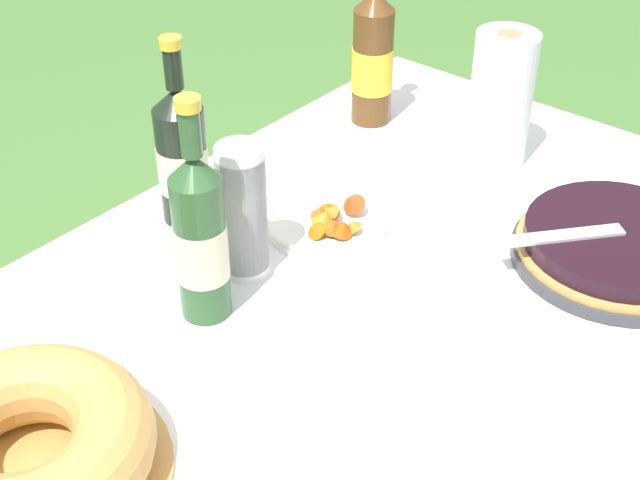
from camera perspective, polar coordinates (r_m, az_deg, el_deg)
name	(u,v)px	position (r m, az deg, el deg)	size (l,w,h in m)	color
garden_table	(360,356)	(1.32, 2.57, -7.40)	(1.52, 0.97, 0.72)	brown
tablecloth	(361,326)	(1.28, 2.63, -5.50)	(1.53, 0.98, 0.10)	white
berry_tart	(618,247)	(1.43, 18.52, -0.42)	(0.32, 0.32, 0.06)	#38383D
serving_knife	(640,226)	(1.43, 19.82, 0.86)	(0.30, 0.26, 0.01)	silver
bundt_cake	(25,448)	(1.08, -18.38, -12.54)	(0.33, 0.33, 0.10)	tan
cup_stack	(243,212)	(1.30, -4.97, 1.82)	(0.07, 0.07, 0.21)	white
cider_bottle_green	(200,237)	(1.22, -7.67, 0.19)	(0.07, 0.07, 0.34)	#2D562D
cider_bottle_amber	(373,58)	(1.72, 3.39, 11.56)	(0.08, 0.08, 0.34)	brown
juice_bottle_red	(182,155)	(1.43, -8.82, 5.39)	(0.08, 0.08, 0.31)	black
snack_plate_near	(328,220)	(1.44, 0.49, 1.27)	(0.20, 0.20, 0.06)	white
paper_towel_roll	(501,100)	(1.61, 11.49, 8.79)	(0.11, 0.11, 0.25)	white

